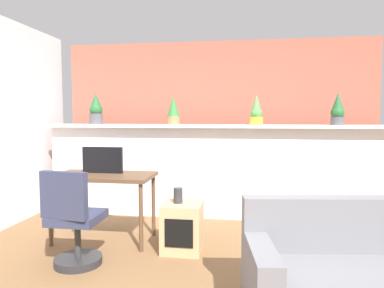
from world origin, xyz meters
TOP-DOWN VIEW (x-y plane):
  - ground_plane at (0.00, 0.00)m, footprint 12.00×12.00m
  - divider_wall at (0.00, 2.00)m, footprint 4.60×0.16m
  - plant_shelf at (0.00, 1.96)m, footprint 4.60×0.33m
  - brick_wall_behind at (0.00, 2.60)m, footprint 4.60×0.10m
  - potted_plant_0 at (-1.65, 1.97)m, footprint 0.18×0.18m
  - potted_plant_1 at (-0.54, 1.97)m, footprint 0.17×0.17m
  - potted_plant_2 at (0.57, 1.92)m, footprint 0.17×0.17m
  - potted_plant_3 at (1.59, 1.96)m, footprint 0.17×0.17m
  - desk at (-1.12, 0.92)m, footprint 1.10×0.60m
  - tv_monitor at (-1.16, 1.00)m, footprint 0.47×0.04m
  - office_chair at (-1.12, 0.23)m, footprint 0.47×0.47m
  - side_cube_shelf at (-0.20, 0.75)m, footprint 0.40×0.41m
  - vase_on_shelf at (-0.25, 0.76)m, footprint 0.09×0.09m
  - couch at (1.22, -0.31)m, footprint 1.64×0.95m

SIDE VIEW (x-z plane):
  - ground_plane at x=0.00m, z-range 0.00..0.00m
  - side_cube_shelf at x=-0.20m, z-range 0.00..0.50m
  - couch at x=1.22m, z-range -0.12..0.68m
  - office_chair at x=-1.12m, z-range -0.07..0.84m
  - vase_on_shelf at x=-0.25m, z-range 0.50..0.66m
  - divider_wall at x=0.00m, z-range 0.00..1.24m
  - desk at x=-1.12m, z-range 0.29..1.04m
  - tv_monitor at x=-1.16m, z-range 0.75..1.05m
  - brick_wall_behind at x=0.00m, z-range 0.00..2.50m
  - plant_shelf at x=0.00m, z-range 1.24..1.28m
  - potted_plant_2 at x=0.57m, z-range 1.25..1.64m
  - potted_plant_3 at x=1.59m, z-range 1.26..1.67m
  - potted_plant_1 at x=-0.54m, z-range 1.28..1.66m
  - potted_plant_0 at x=-1.65m, z-range 1.26..1.69m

